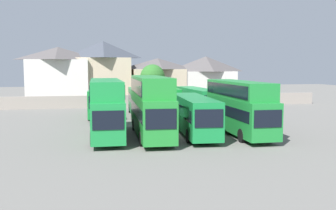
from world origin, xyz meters
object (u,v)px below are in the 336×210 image
at_px(bus_2, 151,103).
at_px(house_terrace_centre, 103,71).
at_px(bus_4, 239,104).
at_px(house_terrace_far_right, 206,78).
at_px(tree_left_of_lot, 152,77).
at_px(bus_5, 100,101).
at_px(house_terrace_left, 59,75).
at_px(bus_1, 106,105).
at_px(bus_8, 197,99).
at_px(bus_6, 141,100).
at_px(bus_7, 165,99).
at_px(bus_3, 194,113).
at_px(house_terrace_right, 158,80).

height_order(bus_2, house_terrace_centre, house_terrace_centre).
height_order(bus_2, bus_4, bus_2).
xyz_separation_m(house_terrace_far_right, tree_left_of_lot, (-10.37, -5.87, 0.42)).
distance_m(bus_5, house_terrace_left, 19.71).
relative_size(bus_1, house_terrace_far_right, 1.13).
bearing_deg(bus_8, bus_4, -3.25).
bearing_deg(tree_left_of_lot, bus_6, -104.92).
xyz_separation_m(bus_2, bus_7, (3.86, 14.40, -0.92)).
xyz_separation_m(bus_1, bus_5, (-0.35, 13.81, -0.83)).
distance_m(bus_4, house_terrace_centre, 35.24).
relative_size(bus_3, tree_left_of_lot, 1.79).
distance_m(house_terrace_centre, house_terrace_far_right, 17.81).
bearing_deg(bus_7, tree_left_of_lot, -178.45).
bearing_deg(bus_2, bus_6, 177.84).
bearing_deg(tree_left_of_lot, bus_3, -90.76).
distance_m(bus_4, house_terrace_left, 37.71).
bearing_deg(house_terrace_left, bus_7, -52.19).
relative_size(bus_4, bus_7, 1.02).
relative_size(bus_7, house_terrace_far_right, 1.14).
bearing_deg(bus_6, bus_3, 14.21).
bearing_deg(house_terrace_right, tree_left_of_lot, -107.34).
bearing_deg(bus_2, bus_5, -162.69).
bearing_deg(house_terrace_far_right, bus_4, -101.51).
bearing_deg(house_terrace_left, bus_4, -60.94).
relative_size(bus_3, bus_6, 1.09).
relative_size(bus_1, bus_8, 0.98).
height_order(bus_2, bus_5, bus_2).
xyz_separation_m(bus_1, house_terrace_right, (9.76, 32.19, 1.03)).
xyz_separation_m(bus_6, house_terrace_left, (-11.30, 18.32, 2.79)).
relative_size(bus_2, house_terrace_far_right, 1.19).
height_order(bus_1, house_terrace_centre, house_terrace_centre).
relative_size(bus_4, bus_8, 1.01).
height_order(house_terrace_far_right, tree_left_of_lot, house_terrace_far_right).
relative_size(house_terrace_centre, house_terrace_far_right, 1.04).
bearing_deg(bus_7, bus_5, -86.23).
relative_size(bus_1, bus_2, 0.95).
relative_size(house_terrace_right, house_terrace_far_right, 0.92).
relative_size(bus_7, bus_8, 0.99).
bearing_deg(bus_7, bus_4, 18.71).
distance_m(bus_6, house_terrace_centre, 19.49).
xyz_separation_m(bus_5, bus_7, (7.96, 0.07, 0.07)).
bearing_deg(house_terrace_far_right, bus_5, -135.21).
bearing_deg(bus_4, house_terrace_far_right, 168.46).
xyz_separation_m(bus_8, house_terrace_right, (-1.99, 18.28, 1.91)).
xyz_separation_m(bus_6, tree_left_of_lot, (3.35, 12.55, 2.52)).
bearing_deg(bus_2, bus_3, 94.41).
height_order(bus_4, house_terrace_left, house_terrace_left).
bearing_deg(bus_4, bus_2, -90.91).
relative_size(bus_2, bus_4, 1.02).
bearing_deg(bus_3, bus_2, -83.32).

